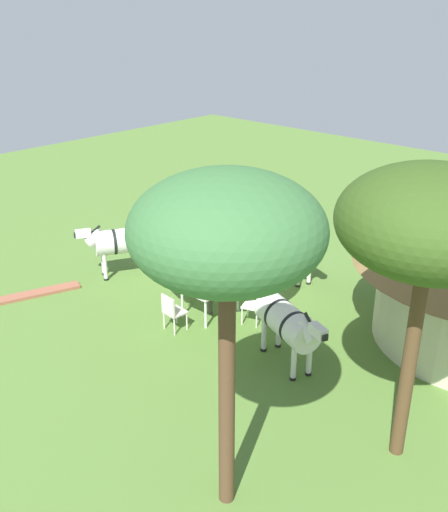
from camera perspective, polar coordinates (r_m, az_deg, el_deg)
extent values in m
plane|color=#527632|center=(15.64, 0.65, -2.43)|extent=(36.00, 36.00, 0.00)
cylinder|color=#413B32|center=(13.51, -1.39, -1.34)|extent=(0.10, 0.10, 2.34)
cone|color=beige|center=(12.91, -1.46, 5.19)|extent=(3.62, 3.62, 0.90)
cube|color=silver|center=(13.70, -1.37, -3.04)|extent=(1.24, 0.90, 0.04)
cylinder|color=silver|center=(14.01, 1.37, -4.12)|extent=(0.06, 0.06, 0.70)
cylinder|color=silver|center=(13.29, -1.82, -5.77)|extent=(0.06, 0.06, 0.70)
cylinder|color=silver|center=(14.47, -0.93, -3.16)|extent=(0.06, 0.06, 0.70)
cylinder|color=silver|center=(13.77, -4.13, -4.70)|extent=(0.06, 0.06, 0.70)
cube|color=silver|center=(13.48, 2.81, -4.86)|extent=(0.56, 0.55, 0.04)
cube|color=silver|center=(13.31, 3.60, -4.15)|extent=(0.43, 0.19, 0.45)
cylinder|color=silver|center=(13.48, 1.79, -5.91)|extent=(0.04, 0.04, 0.45)
cylinder|color=silver|center=(13.79, 2.36, -5.19)|extent=(0.04, 0.04, 0.45)
cylinder|color=silver|center=(13.38, 3.23, -6.20)|extent=(0.04, 0.04, 0.45)
cylinder|color=silver|center=(13.69, 3.78, -5.47)|extent=(0.04, 0.04, 0.45)
cube|color=white|center=(14.77, -2.03, -2.15)|extent=(0.60, 0.60, 0.04)
cube|color=white|center=(14.85, -2.15, -1.05)|extent=(0.38, 0.29, 0.45)
cylinder|color=white|center=(14.74, -1.18, -3.18)|extent=(0.04, 0.04, 0.45)
cylinder|color=white|center=(14.69, -2.64, -3.30)|extent=(0.04, 0.04, 0.45)
cylinder|color=white|center=(15.06, -1.40, -2.57)|extent=(0.04, 0.04, 0.45)
cylinder|color=white|center=(15.01, -2.84, -2.68)|extent=(0.04, 0.04, 0.45)
cube|color=silver|center=(13.23, -4.84, -5.49)|extent=(0.45, 0.47, 0.04)
cube|color=silver|center=(13.02, -5.53, -4.90)|extent=(0.07, 0.44, 0.45)
cylinder|color=silver|center=(13.57, -4.71, -5.79)|extent=(0.04, 0.04, 0.45)
cylinder|color=silver|center=(13.31, -3.68, -6.38)|extent=(0.04, 0.04, 0.45)
cylinder|color=silver|center=(13.38, -5.92, -6.29)|extent=(0.04, 0.04, 0.45)
cylinder|color=silver|center=(13.12, -4.91, -6.91)|extent=(0.04, 0.04, 0.45)
cylinder|color=black|center=(15.49, 0.64, -1.09)|extent=(0.11, 0.11, 0.79)
cylinder|color=black|center=(15.41, 0.23, -1.22)|extent=(0.11, 0.11, 0.79)
cube|color=gold|center=(15.18, 0.44, 1.15)|extent=(0.46, 0.27, 0.56)
cylinder|color=#956E58|center=(15.31, 1.17, 1.42)|extent=(0.08, 0.08, 0.52)
cylinder|color=#956E58|center=(15.04, -0.30, 1.00)|extent=(0.08, 0.08, 0.52)
sphere|color=#956E58|center=(15.03, 0.45, 2.58)|extent=(0.21, 0.21, 0.21)
cylinder|color=black|center=(18.93, 4.00, 3.66)|extent=(0.12, 0.12, 0.85)
cylinder|color=black|center=(18.93, 3.54, 3.68)|extent=(0.12, 0.12, 0.85)
cube|color=#3557B2|center=(18.70, 3.83, 5.75)|extent=(0.45, 0.49, 0.60)
cylinder|color=#986855|center=(18.69, 4.63, 5.77)|extent=(0.09, 0.09, 0.56)
cylinder|color=#986855|center=(18.70, 3.03, 5.83)|extent=(0.09, 0.09, 0.56)
sphere|color=#986855|center=(18.57, 3.87, 7.02)|extent=(0.23, 0.23, 0.23)
cube|color=#D4493D|center=(17.40, 0.44, 1.16)|extent=(0.74, 0.75, 0.03)
cube|color=silver|center=(17.28, 1.34, 1.81)|extent=(0.73, 0.73, 0.34)
cube|color=beige|center=(17.20, 0.50, 0.48)|extent=(0.37, 0.52, 0.22)
cube|color=beige|center=(17.67, 0.74, 1.14)|extent=(0.37, 0.52, 0.22)
cylinder|color=silver|center=(15.82, -9.76, 1.50)|extent=(1.70, 1.35, 0.67)
cylinder|color=black|center=(15.86, -8.64, 1.64)|extent=(0.40, 0.64, 0.68)
cylinder|color=black|center=(15.79, -10.77, 1.38)|extent=(0.40, 0.64, 0.68)
cylinder|color=silver|center=(15.67, -12.63, 1.76)|extent=(0.62, 0.53, 0.51)
cube|color=silver|center=(15.60, -13.70, 2.18)|extent=(0.44, 0.35, 0.20)
cube|color=black|center=(15.60, -14.35, 1.99)|extent=(0.16, 0.16, 0.12)
cube|color=black|center=(15.60, -12.70, 2.44)|extent=(0.34, 0.21, 0.28)
cylinder|color=silver|center=(15.83, -11.62, -1.10)|extent=(0.11, 0.11, 0.75)
cylinder|color=black|center=(15.98, -11.52, -2.23)|extent=(0.13, 0.13, 0.06)
cylinder|color=silver|center=(16.17, -11.80, -0.58)|extent=(0.11, 0.11, 0.75)
cylinder|color=black|center=(16.31, -11.70, -1.69)|extent=(0.13, 0.13, 0.06)
cylinder|color=silver|center=(15.98, -7.39, -0.55)|extent=(0.11, 0.11, 0.75)
cylinder|color=black|center=(16.13, -7.33, -1.67)|extent=(0.13, 0.13, 0.06)
cylinder|color=silver|center=(16.31, -7.65, -0.05)|extent=(0.11, 0.11, 0.75)
cylinder|color=black|center=(16.46, -7.59, -1.15)|extent=(0.13, 0.13, 0.06)
cylinder|color=black|center=(15.98, -6.79, 1.54)|extent=(0.23, 0.16, 0.53)
cylinder|color=silver|center=(11.82, 6.23, -6.41)|extent=(1.17, 1.68, 0.67)
cylinder|color=black|center=(12.05, 5.45, -5.76)|extent=(0.66, 0.32, 0.68)
cylinder|color=black|center=(11.62, 6.96, -7.01)|extent=(0.66, 0.32, 0.68)
cylinder|color=silver|center=(11.19, 8.38, -7.35)|extent=(0.47, 0.61, 0.50)
cube|color=silver|center=(10.91, 9.26, -7.29)|extent=(0.31, 0.44, 0.20)
cube|color=black|center=(10.80, 9.80, -7.86)|extent=(0.15, 0.15, 0.12)
cube|color=black|center=(11.09, 8.44, -6.46)|extent=(0.17, 0.36, 0.28)
cylinder|color=silver|center=(11.83, 8.39, -10.03)|extent=(0.11, 0.11, 0.73)
cylinder|color=black|center=(12.01, 8.29, -11.37)|extent=(0.13, 0.13, 0.06)
cylinder|color=silver|center=(11.65, 6.87, -10.51)|extent=(0.11, 0.11, 0.73)
cylinder|color=black|center=(11.84, 6.79, -11.86)|extent=(0.13, 0.13, 0.06)
cylinder|color=silver|center=(12.64, 5.40, -7.45)|extent=(0.11, 0.11, 0.73)
cylinder|color=black|center=(12.82, 5.34, -8.74)|extent=(0.13, 0.13, 0.06)
cylinder|color=silver|center=(12.48, 3.95, -7.85)|extent=(0.11, 0.11, 0.73)
cylinder|color=black|center=(12.66, 3.90, -9.15)|extent=(0.13, 0.13, 0.06)
cylinder|color=black|center=(12.48, 4.20, -5.13)|extent=(0.13, 0.24, 0.53)
cylinder|color=silver|center=(15.57, 6.79, 1.23)|extent=(1.11, 1.65, 0.62)
cylinder|color=black|center=(15.80, 6.19, 1.61)|extent=(0.62, 0.30, 0.64)
cylinder|color=black|center=(15.36, 7.35, 0.88)|extent=(0.62, 0.30, 0.64)
cylinder|color=silver|center=(14.92, 8.42, 0.86)|extent=(0.45, 0.59, 0.49)
cube|color=silver|center=(14.65, 9.08, 1.06)|extent=(0.31, 0.44, 0.20)
cube|color=black|center=(14.53, 9.48, 0.71)|extent=(0.15, 0.15, 0.12)
cube|color=black|center=(14.84, 8.47, 1.58)|extent=(0.16, 0.36, 0.28)
cylinder|color=silver|center=(15.46, 8.39, -1.48)|extent=(0.11, 0.11, 0.75)
cylinder|color=black|center=(15.61, 8.31, -2.62)|extent=(0.13, 0.13, 0.06)
cylinder|color=silver|center=(15.28, 7.33, -1.73)|extent=(0.11, 0.11, 0.75)
cylinder|color=black|center=(15.43, 7.27, -2.89)|extent=(0.13, 0.13, 0.06)
cylinder|color=silver|center=(16.33, 6.08, 0.06)|extent=(0.11, 0.11, 0.75)
cylinder|color=black|center=(16.47, 6.03, -1.04)|extent=(0.13, 0.13, 0.06)
cylinder|color=silver|center=(16.16, 5.06, -0.16)|extent=(0.11, 0.11, 0.75)
cylinder|color=black|center=(16.30, 5.02, -1.27)|extent=(0.13, 0.13, 0.06)
cylinder|color=black|center=(16.23, 5.21, 1.88)|extent=(0.13, 0.24, 0.53)
cylinder|color=#503821|center=(9.62, 17.73, -10.35)|extent=(0.23, 0.23, 3.35)
ellipsoid|color=#314D19|center=(8.56, 19.71, 3.25)|extent=(2.69, 2.69, 1.61)
cylinder|color=brown|center=(8.27, 0.27, -13.88)|extent=(0.23, 0.23, 3.67)
ellipsoid|color=#396C38|center=(7.03, 0.31, 2.61)|extent=(2.47, 2.47, 1.48)
cube|color=#985741|center=(15.61, -19.06, -3.73)|extent=(2.76, 1.26, 0.08)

